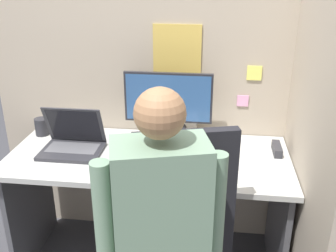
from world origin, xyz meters
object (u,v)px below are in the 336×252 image
object	(u,v)px
laptop	(73,143)
stapler	(277,149)
paper_box	(168,135)
carrot_toy	(194,174)
pen_cup	(42,127)
monitor	(168,102)
person	(155,245)

from	to	relation	value
laptop	stapler	bearing A→B (deg)	5.93
paper_box	laptop	world-z (taller)	laptop
stapler	carrot_toy	size ratio (longest dim) A/B	1.06
stapler	pen_cup	world-z (taller)	pen_cup
monitor	stapler	world-z (taller)	monitor
paper_box	person	size ratio (longest dim) A/B	0.24
stapler	person	distance (m)	1.06
monitor	person	world-z (taller)	person
stapler	paper_box	bearing A→B (deg)	172.13
monitor	stapler	distance (m)	0.67
stapler	pen_cup	distance (m)	1.40
monitor	carrot_toy	world-z (taller)	monitor
stapler	carrot_toy	distance (m)	0.56
person	laptop	bearing A→B (deg)	126.73
person	pen_cup	xyz separation A→B (m)	(-0.85, 0.98, 0.00)
paper_box	carrot_toy	bearing A→B (deg)	-66.78
carrot_toy	pen_cup	size ratio (longest dim) A/B	1.32
monitor	laptop	world-z (taller)	monitor
paper_box	carrot_toy	world-z (taller)	paper_box
person	pen_cup	distance (m)	1.30
paper_box	stapler	size ratio (longest dim) A/B	2.19
pen_cup	monitor	bearing A→B (deg)	1.05
monitor	person	size ratio (longest dim) A/B	0.37
paper_box	monitor	distance (m)	0.21
laptop	carrot_toy	bearing A→B (deg)	-17.52
carrot_toy	person	distance (m)	0.58
laptop	pen_cup	size ratio (longest dim) A/B	3.14
monitor	stapler	xyz separation A→B (m)	(0.62, -0.09, -0.22)
stapler	person	xyz separation A→B (m)	(-0.55, -0.91, 0.03)
stapler	person	bearing A→B (deg)	-121.10
monitor	carrot_toy	size ratio (longest dim) A/B	3.62
monitor	laptop	size ratio (longest dim) A/B	1.52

